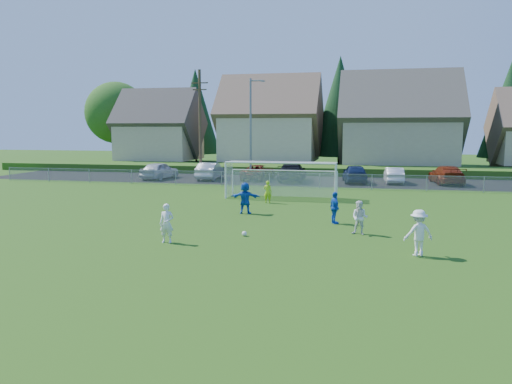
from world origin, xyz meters
TOP-DOWN VIEW (x-y plane):
  - ground at (0.00, 0.00)m, footprint 160.00×160.00m
  - asphalt_lot at (0.00, 27.50)m, footprint 60.00×60.00m
  - grass_embankment at (0.00, 35.00)m, footprint 70.00×6.00m
  - soccer_ball at (0.43, 3.72)m, footprint 0.22×0.22m
  - player_white_a at (-2.38, 1.80)m, footprint 0.61×0.42m
  - player_white_b at (5.34, 5.14)m, footprint 0.86×0.74m
  - player_white_c at (7.50, 1.82)m, footprint 1.27×0.99m
  - player_blue_a at (4.09, 7.46)m, footprint 0.76×1.01m
  - player_blue_b at (-0.92, 9.40)m, footprint 1.65×0.65m
  - goalkeeper at (-0.48, 13.56)m, footprint 0.53×0.36m
  - car_a at (-13.30, 26.25)m, footprint 2.45×4.87m
  - car_b at (-8.57, 26.86)m, footprint 1.96×4.83m
  - car_c at (-4.09, 27.46)m, footprint 2.67×5.12m
  - car_d at (-0.92, 26.96)m, footprint 2.56×5.68m
  - car_e at (4.58, 26.87)m, footprint 2.43×4.90m
  - car_f at (7.87, 27.23)m, footprint 1.60×4.19m
  - car_g at (12.22, 27.59)m, footprint 2.61×5.50m
  - soccer_goal at (0.00, 16.05)m, footprint 7.42×1.90m
  - chainlink_fence at (0.00, 22.00)m, footprint 52.06×0.06m
  - streetlight at (-4.45, 26.00)m, footprint 1.38×0.18m
  - utility_pole at (-9.50, 27.00)m, footprint 1.60×0.26m
  - houses_row at (1.97, 42.46)m, footprint 53.90×11.45m
  - tree_row at (1.04, 48.74)m, footprint 65.98×12.36m

SIDE VIEW (x-z plane):
  - ground at x=0.00m, z-range 0.00..0.00m
  - asphalt_lot at x=0.00m, z-range 0.01..0.01m
  - soccer_ball at x=0.43m, z-range 0.00..0.22m
  - grass_embankment at x=0.00m, z-range 0.00..0.80m
  - chainlink_fence at x=0.00m, z-range 0.03..1.23m
  - car_f at x=7.87m, z-range 0.00..1.36m
  - car_c at x=-4.09m, z-range 0.00..1.38m
  - goalkeeper at x=-0.48m, z-range 0.00..1.42m
  - player_white_b at x=5.34m, z-range 0.00..1.51m
  - car_g at x=12.22m, z-range 0.00..1.55m
  - car_b at x=-8.57m, z-range 0.00..1.56m
  - player_blue_a at x=4.09m, z-range 0.00..1.59m
  - car_a at x=-13.30m, z-range 0.00..1.59m
  - car_e at x=4.58m, z-range 0.00..1.61m
  - car_d at x=-0.92m, z-range 0.00..1.62m
  - player_white_a at x=-2.38m, z-range 0.00..1.62m
  - player_white_c at x=7.50m, z-range 0.00..1.72m
  - player_blue_b at x=-0.92m, z-range 0.00..1.74m
  - soccer_goal at x=0.00m, z-range 0.38..2.88m
  - streetlight at x=-4.45m, z-range 0.34..9.34m
  - utility_pole at x=-9.50m, z-range 0.15..10.15m
  - tree_row at x=1.04m, z-range 0.01..13.81m
  - houses_row at x=1.97m, z-range 0.69..13.97m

